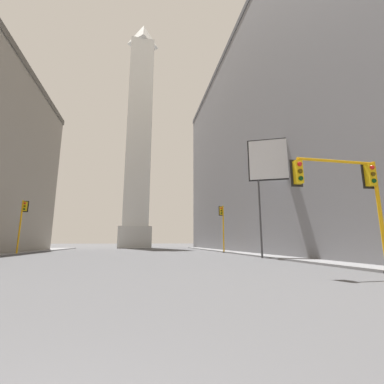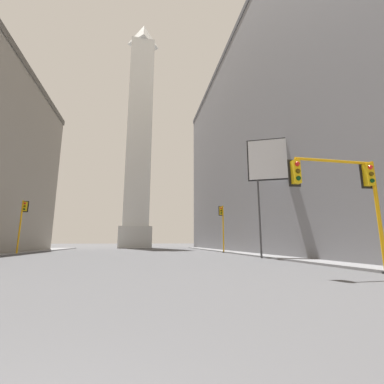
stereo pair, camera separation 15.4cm
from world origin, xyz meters
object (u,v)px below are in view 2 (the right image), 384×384
(billboard_sign, at_px, (276,162))
(traffic_light_mid_left, at_px, (22,219))
(traffic_light_near_right, at_px, (347,186))
(obelisk, at_px, (140,131))
(traffic_light_mid_right, at_px, (222,221))

(billboard_sign, bearing_deg, traffic_light_mid_left, 155.92)
(traffic_light_near_right, height_order, traffic_light_mid_left, traffic_light_mid_left)
(obelisk, height_order, traffic_light_mid_right, obelisk)
(traffic_light_mid_left, xyz_separation_m, billboard_sign, (26.07, -11.65, 4.84))
(traffic_light_near_right, bearing_deg, obelisk, 101.74)
(billboard_sign, bearing_deg, traffic_light_near_right, -104.01)
(traffic_light_mid_left, height_order, billboard_sign, billboard_sign)
(traffic_light_mid_left, bearing_deg, obelisk, 67.31)
(traffic_light_near_right, bearing_deg, traffic_light_mid_left, 135.75)
(traffic_light_mid_left, xyz_separation_m, traffic_light_mid_right, (24.57, 0.85, 0.09))
(billboard_sign, bearing_deg, traffic_light_mid_right, 96.86)
(obelisk, relative_size, traffic_light_mid_left, 9.74)
(traffic_light_mid_right, relative_size, billboard_sign, 0.56)
(obelisk, height_order, billboard_sign, obelisk)
(obelisk, bearing_deg, traffic_light_mid_right, -67.18)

